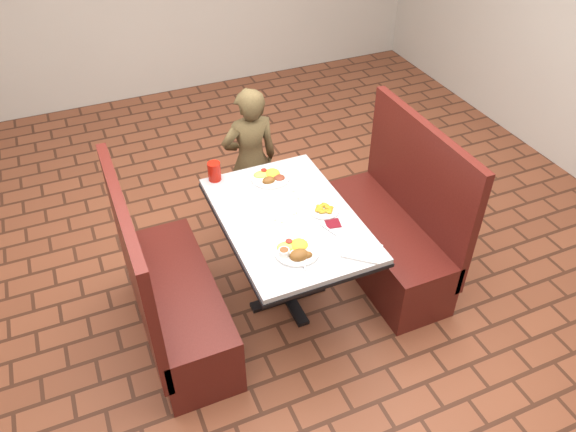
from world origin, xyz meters
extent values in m
plane|color=brown|center=(0.00, 0.00, 0.00)|extent=(7.00, 7.00, 0.00)
cube|color=#ACAFB1|center=(0.00, 0.00, 0.73)|extent=(0.80, 1.20, 0.03)
cube|color=black|center=(0.00, 0.00, 0.70)|extent=(0.81, 1.21, 0.02)
cylinder|color=black|center=(0.00, 0.00, 0.36)|extent=(0.10, 0.10, 0.69)
cube|color=black|center=(0.00, 0.00, 0.01)|extent=(0.55, 0.08, 0.03)
cube|color=black|center=(0.00, 0.00, 0.01)|extent=(0.08, 0.55, 0.03)
cube|color=#551913|center=(-0.75, 0.00, 0.23)|extent=(0.45, 1.20, 0.45)
cube|color=#551913|center=(-0.97, 0.00, 0.70)|extent=(0.06, 1.20, 0.95)
cube|color=#551913|center=(0.75, 0.00, 0.23)|extent=(0.45, 1.20, 0.45)
cube|color=#551913|center=(0.97, 0.00, 0.70)|extent=(0.06, 1.20, 0.95)
imported|color=brown|center=(0.08, 0.90, 0.60)|extent=(0.44, 0.29, 1.20)
cylinder|color=white|center=(-0.08, -0.32, 0.76)|extent=(0.27, 0.27, 0.02)
ellipsoid|color=yellow|center=(-0.05, -0.29, 0.79)|extent=(0.11, 0.11, 0.05)
ellipsoid|color=#93CB51|center=(-0.13, -0.27, 0.78)|extent=(0.11, 0.09, 0.03)
cylinder|color=red|center=(-0.10, -0.25, 0.79)|extent=(0.04, 0.04, 0.01)
ellipsoid|color=brown|center=(-0.09, -0.38, 0.80)|extent=(0.12, 0.09, 0.07)
ellipsoid|color=brown|center=(-0.05, -0.39, 0.79)|extent=(0.07, 0.05, 0.04)
cylinder|color=white|center=(-0.17, -0.33, 0.79)|extent=(0.06, 0.06, 0.04)
cylinder|color=#623112|center=(-0.17, -0.33, 0.80)|extent=(0.05, 0.05, 0.00)
cylinder|color=white|center=(0.05, 0.42, 0.76)|extent=(0.26, 0.26, 0.02)
ellipsoid|color=yellow|center=(0.08, 0.45, 0.79)|extent=(0.11, 0.11, 0.05)
ellipsoid|color=#93CB51|center=(0.00, 0.47, 0.78)|extent=(0.11, 0.09, 0.03)
cylinder|color=red|center=(0.03, 0.49, 0.78)|extent=(0.04, 0.04, 0.01)
ellipsoid|color=brown|center=(0.10, 0.38, 0.78)|extent=(0.08, 0.08, 0.03)
ellipsoid|color=brown|center=(0.02, 0.37, 0.79)|extent=(0.09, 0.07, 0.05)
cylinder|color=white|center=(0.23, -0.04, 0.76)|extent=(0.19, 0.19, 0.01)
cube|color=#5C0D16|center=(0.23, -0.18, 0.75)|extent=(0.11, 0.11, 0.00)
cube|color=silver|center=(0.17, -0.22, 0.76)|extent=(0.06, 0.14, 0.00)
cylinder|color=#B0160B|center=(-0.30, 0.56, 0.82)|extent=(0.09, 0.09, 0.13)
cube|color=white|center=(0.26, -0.47, 0.76)|extent=(0.27, 0.27, 0.01)
cube|color=#BDBDC1|center=(-0.05, -0.36, 0.76)|extent=(0.05, 0.15, 0.00)
cube|color=#BCBCC1|center=(-0.09, -0.41, 0.76)|extent=(0.04, 0.16, 0.00)
camera|label=1|loc=(-1.07, -2.50, 2.96)|focal=35.00mm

